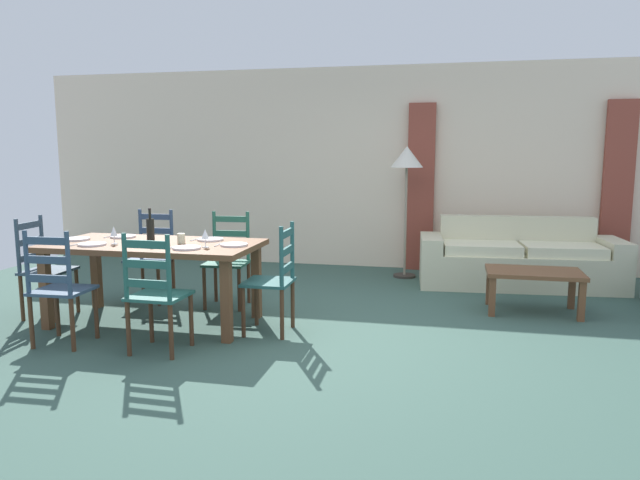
{
  "coord_description": "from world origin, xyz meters",
  "views": [
    {
      "loc": [
        1.06,
        -4.68,
        1.55
      ],
      "look_at": [
        -0.12,
        0.58,
        0.75
      ],
      "focal_mm": 32.76,
      "sensor_mm": 36.0,
      "label": 1
    }
  ],
  "objects_px": {
    "dining_chair_near_right": "(156,293)",
    "coffee_table": "(534,277)",
    "dining_chair_near_left": "(59,288)",
    "wine_bottle": "(150,230)",
    "dining_table": "(153,252)",
    "dining_chair_head_east": "(274,279)",
    "dining_chair_head_west": "(43,267)",
    "standing_lamp": "(407,165)",
    "wine_glass_near_left": "(114,232)",
    "couch": "(518,261)",
    "dining_chair_far_right": "(228,259)",
    "wine_glass_near_right": "(205,235)",
    "coffee_cup_primary": "(181,238)",
    "dining_chair_far_left": "(152,256)"
  },
  "relations": [
    {
      "from": "dining_chair_head_west",
      "to": "coffee_table",
      "type": "relative_size",
      "value": 1.07
    },
    {
      "from": "wine_bottle",
      "to": "couch",
      "type": "bearing_deg",
      "value": 34.63
    },
    {
      "from": "dining_chair_near_right",
      "to": "wine_glass_near_left",
      "type": "relative_size",
      "value": 5.96
    },
    {
      "from": "dining_chair_far_right",
      "to": "couch",
      "type": "bearing_deg",
      "value": 28.05
    },
    {
      "from": "wine_glass_near_left",
      "to": "standing_lamp",
      "type": "relative_size",
      "value": 0.1
    },
    {
      "from": "wine_glass_near_left",
      "to": "coffee_table",
      "type": "xyz_separation_m",
      "value": [
        3.73,
        1.3,
        -0.51
      ]
    },
    {
      "from": "wine_glass_near_left",
      "to": "coffee_table",
      "type": "distance_m",
      "value": 3.98
    },
    {
      "from": "couch",
      "to": "wine_glass_near_left",
      "type": "bearing_deg",
      "value": -145.96
    },
    {
      "from": "dining_table",
      "to": "dining_chair_near_left",
      "type": "distance_m",
      "value": 0.89
    },
    {
      "from": "dining_chair_far_right",
      "to": "dining_chair_head_east",
      "type": "relative_size",
      "value": 1.0
    },
    {
      "from": "dining_chair_far_right",
      "to": "wine_glass_near_right",
      "type": "relative_size",
      "value": 5.96
    },
    {
      "from": "dining_table",
      "to": "couch",
      "type": "distance_m",
      "value": 4.18
    },
    {
      "from": "dining_chair_near_left",
      "to": "standing_lamp",
      "type": "height_order",
      "value": "standing_lamp"
    },
    {
      "from": "dining_chair_far_right",
      "to": "wine_glass_near_left",
      "type": "distance_m",
      "value": 1.22
    },
    {
      "from": "dining_table",
      "to": "dining_chair_head_west",
      "type": "xyz_separation_m",
      "value": [
        -1.14,
        -0.02,
        -0.19
      ]
    },
    {
      "from": "dining_chair_near_left",
      "to": "wine_bottle",
      "type": "xyz_separation_m",
      "value": [
        0.43,
        0.74,
        0.39
      ]
    },
    {
      "from": "dining_chair_head_west",
      "to": "coffee_cup_primary",
      "type": "distance_m",
      "value": 1.45
    },
    {
      "from": "coffee_table",
      "to": "standing_lamp",
      "type": "relative_size",
      "value": 0.55
    },
    {
      "from": "wine_bottle",
      "to": "wine_glass_near_right",
      "type": "relative_size",
      "value": 1.96
    },
    {
      "from": "dining_chair_near_right",
      "to": "couch",
      "type": "distance_m",
      "value": 4.33
    },
    {
      "from": "dining_chair_far_left",
      "to": "coffee_cup_primary",
      "type": "height_order",
      "value": "dining_chair_far_left"
    },
    {
      "from": "dining_chair_near_right",
      "to": "coffee_table",
      "type": "xyz_separation_m",
      "value": [
        3.03,
        1.89,
        -0.12
      ]
    },
    {
      "from": "wine_bottle",
      "to": "coffee_table",
      "type": "distance_m",
      "value": 3.68
    },
    {
      "from": "dining_table",
      "to": "wine_bottle",
      "type": "bearing_deg",
      "value": -123.31
    },
    {
      "from": "dining_chair_far_left",
      "to": "standing_lamp",
      "type": "height_order",
      "value": "standing_lamp"
    },
    {
      "from": "dining_chair_near_left",
      "to": "dining_chair_near_right",
      "type": "bearing_deg",
      "value": 0.55
    },
    {
      "from": "dining_chair_head_west",
      "to": "wine_bottle",
      "type": "bearing_deg",
      "value": 0.45
    },
    {
      "from": "dining_chair_near_right",
      "to": "coffee_cup_primary",
      "type": "distance_m",
      "value": 0.84
    },
    {
      "from": "wine_bottle",
      "to": "dining_chair_near_right",
      "type": "bearing_deg",
      "value": -59.7
    },
    {
      "from": "dining_chair_near_right",
      "to": "wine_bottle",
      "type": "relative_size",
      "value": 3.04
    },
    {
      "from": "wine_glass_near_left",
      "to": "dining_chair_far_left",
      "type": "bearing_deg",
      "value": 99.66
    },
    {
      "from": "dining_chair_head_east",
      "to": "wine_glass_near_left",
      "type": "bearing_deg",
      "value": -175.47
    },
    {
      "from": "standing_lamp",
      "to": "dining_table",
      "type": "bearing_deg",
      "value": -129.3
    },
    {
      "from": "dining_chair_far_right",
      "to": "dining_chair_head_west",
      "type": "relative_size",
      "value": 1.0
    },
    {
      "from": "dining_chair_near_right",
      "to": "dining_chair_head_east",
      "type": "relative_size",
      "value": 1.0
    },
    {
      "from": "dining_chair_near_right",
      "to": "coffee_table",
      "type": "distance_m",
      "value": 3.57
    },
    {
      "from": "dining_table",
      "to": "dining_chair_head_east",
      "type": "bearing_deg",
      "value": -1.9
    },
    {
      "from": "dining_table",
      "to": "wine_bottle",
      "type": "relative_size",
      "value": 6.01
    },
    {
      "from": "wine_bottle",
      "to": "wine_glass_near_left",
      "type": "distance_m",
      "value": 0.31
    },
    {
      "from": "wine_bottle",
      "to": "dining_table",
      "type": "bearing_deg",
      "value": 56.69
    },
    {
      "from": "coffee_cup_primary",
      "to": "coffee_table",
      "type": "relative_size",
      "value": 0.1
    },
    {
      "from": "dining_chair_near_right",
      "to": "standing_lamp",
      "type": "bearing_deg",
      "value": 63.11
    },
    {
      "from": "dining_chair_far_left",
      "to": "dining_chair_head_east",
      "type": "bearing_deg",
      "value": -27.21
    },
    {
      "from": "wine_glass_near_left",
      "to": "wine_bottle",
      "type": "bearing_deg",
      "value": 26.08
    },
    {
      "from": "dining_chair_far_right",
      "to": "dining_chair_near_left",
      "type": "bearing_deg",
      "value": -119.61
    },
    {
      "from": "dining_table",
      "to": "coffee_table",
      "type": "relative_size",
      "value": 2.11
    },
    {
      "from": "dining_chair_head_east",
      "to": "couch",
      "type": "relative_size",
      "value": 0.41
    },
    {
      "from": "wine_glass_near_right",
      "to": "dining_chair_far_right",
      "type": "bearing_deg",
      "value": 99.75
    },
    {
      "from": "wine_glass_near_right",
      "to": "standing_lamp",
      "type": "bearing_deg",
      "value": 60.7
    },
    {
      "from": "dining_chair_head_west",
      "to": "coffee_table",
      "type": "xyz_separation_m",
      "value": [
        4.58,
        1.17,
        -0.12
      ]
    }
  ]
}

